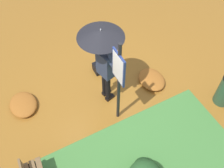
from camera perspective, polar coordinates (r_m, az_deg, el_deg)
name	(u,v)px	position (r m, az deg, el deg)	size (l,w,h in m)	color
ground_plane	(110,99)	(6.54, -0.36, -3.27)	(18.00, 18.00, 0.00)	#9E6623
person_with_umbrella	(103,49)	(5.45, -1.94, 7.40)	(0.96, 0.96, 2.04)	black
info_sign_post	(119,76)	(5.11, 1.43, 1.61)	(0.44, 0.07, 2.30)	black
handbag	(97,69)	(7.00, -3.26, 3.31)	(0.30, 0.14, 0.37)	black
leaf_pile_near_person	(23,104)	(6.70, -18.41, -4.16)	(0.77, 0.62, 0.17)	#A86023
leaf_pile_by_bench	(152,79)	(6.88, 8.46, 0.98)	(0.78, 0.62, 0.17)	#A86023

